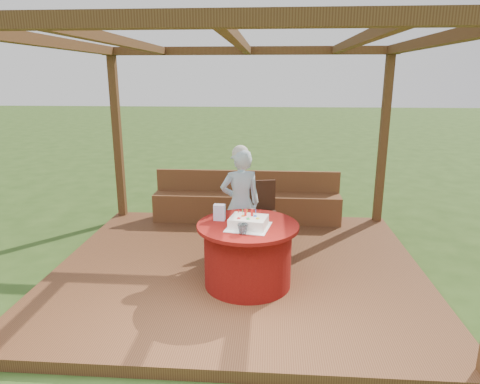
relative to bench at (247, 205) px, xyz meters
name	(u,v)px	position (x,y,z in m)	size (l,w,h in m)	color
ground	(239,273)	(0.00, -1.72, -0.38)	(60.00, 60.00, 0.00)	#284517
deck	(239,269)	(0.00, -1.72, -0.32)	(4.50, 4.00, 0.12)	brown
pergola	(238,76)	(0.00, -1.72, 2.02)	(4.50, 4.00, 2.72)	brown
bench	(247,205)	(0.00, 0.00, 0.00)	(3.00, 0.42, 0.80)	brown
table	(248,254)	(0.14, -2.21, 0.10)	(1.12, 1.12, 0.72)	maroon
chair	(260,211)	(0.25, -1.08, 0.25)	(0.55, 0.55, 0.91)	#3D2013
elderly_woman	(240,202)	(0.00, -1.42, 0.47)	(0.59, 0.48, 1.47)	#A5D7F5
birthday_cake	(248,222)	(0.15, -2.31, 0.51)	(0.51, 0.51, 0.19)	white
gift_bag	(219,212)	(-0.19, -2.10, 0.54)	(0.13, 0.08, 0.18)	#CD84B3
drinking_glass	(243,229)	(0.11, -2.51, 0.51)	(0.11, 0.11, 0.10)	silver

